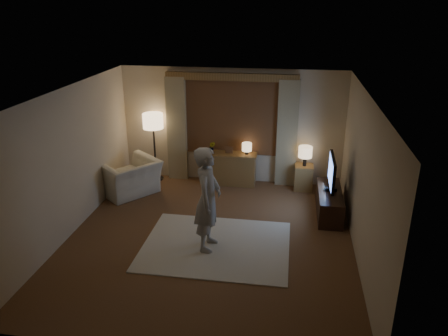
% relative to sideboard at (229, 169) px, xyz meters
% --- Properties ---
extents(room, '(5.04, 5.54, 2.64)m').
position_rel_sideboard_xyz_m(room, '(0.02, -2.00, 0.98)').
color(room, brown).
rests_on(room, ground).
extents(rug, '(2.50, 2.00, 0.02)m').
position_rel_sideboard_xyz_m(rug, '(0.18, -2.74, -0.34)').
color(rug, beige).
rests_on(rug, floor).
extents(sideboard, '(1.20, 0.40, 0.70)m').
position_rel_sideboard_xyz_m(sideboard, '(0.00, 0.00, 0.00)').
color(sideboard, brown).
rests_on(sideboard, floor).
extents(picture_frame, '(0.16, 0.02, 0.20)m').
position_rel_sideboard_xyz_m(picture_frame, '(-0.00, 0.00, 0.45)').
color(picture_frame, brown).
rests_on(picture_frame, sideboard).
extents(plant, '(0.17, 0.13, 0.30)m').
position_rel_sideboard_xyz_m(plant, '(-0.40, 0.00, 0.50)').
color(plant, '#999999').
rests_on(plant, sideboard).
extents(table_lamp_sideboard, '(0.22, 0.22, 0.30)m').
position_rel_sideboard_xyz_m(table_lamp_sideboard, '(0.40, 0.00, 0.55)').
color(table_lamp_sideboard, black).
rests_on(table_lamp_sideboard, sideboard).
extents(floor_lamp, '(0.46, 0.46, 1.58)m').
position_rel_sideboard_xyz_m(floor_lamp, '(-1.74, 0.00, 0.98)').
color(floor_lamp, black).
rests_on(floor_lamp, floor).
extents(armchair, '(1.51, 1.54, 0.75)m').
position_rel_sideboard_xyz_m(armchair, '(-2.06, -0.87, 0.03)').
color(armchair, beige).
rests_on(armchair, floor).
extents(side_table, '(0.40, 0.40, 0.56)m').
position_rel_sideboard_xyz_m(side_table, '(1.68, -0.05, -0.07)').
color(side_table, brown).
rests_on(side_table, floor).
extents(table_lamp_side, '(0.30, 0.30, 0.44)m').
position_rel_sideboard_xyz_m(table_lamp_side, '(1.68, -0.05, 0.52)').
color(table_lamp_side, black).
rests_on(table_lamp_side, side_table).
extents(tv_stand, '(0.45, 1.40, 0.50)m').
position_rel_sideboard_xyz_m(tv_stand, '(2.17, -1.19, -0.10)').
color(tv_stand, black).
rests_on(tv_stand, floor).
extents(tv, '(0.23, 0.96, 0.69)m').
position_rel_sideboard_xyz_m(tv, '(2.17, -1.19, 0.53)').
color(tv, black).
rests_on(tv, tv_stand).
extents(person, '(0.46, 0.68, 1.80)m').
position_rel_sideboard_xyz_m(person, '(0.06, -2.80, 0.57)').
color(person, '#A39F97').
rests_on(person, rug).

